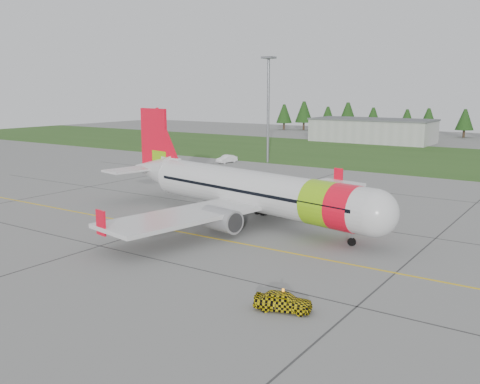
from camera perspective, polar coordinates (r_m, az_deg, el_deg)
The scene contains 8 objects.
ground at distance 41.51m, azimuth -0.72°, elevation -9.11°, with size 320.00×320.00×0.00m, color gray.
aircraft at distance 57.97m, azimuth 1.00°, elevation 0.15°, with size 38.72×36.21×11.82m.
follow_me_car at distance 35.14m, azimuth 4.64°, elevation -9.60°, with size 1.54×1.31×3.84m, color yellow.
service_van at distance 105.12m, azimuth -1.44°, elevation 4.39°, with size 1.63×1.54×4.66m, color white.
grass_strip at distance 117.04m, azimuth 22.88°, elevation 3.06°, with size 320.00×50.00×0.03m, color #30561E.
taxi_guideline at distance 47.95m, azimuth 4.78°, elevation -6.36°, with size 120.00×0.25×0.02m, color gold.
hangar_west at distance 151.75m, azimuth 13.92°, elevation 6.33°, with size 32.00×14.00×6.00m, color #A8A8A3.
floodlight_mast at distance 105.21m, azimuth 3.02°, elevation 8.57°, with size 0.50×0.50×20.00m, color slate.
Camera 1 is at (22.29, -32.02, 14.19)m, focal length 40.00 mm.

